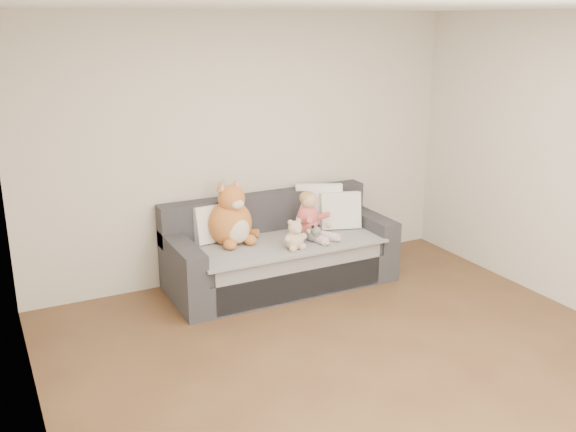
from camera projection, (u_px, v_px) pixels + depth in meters
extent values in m
plane|color=brown|center=(389.00, 387.00, 4.58)|extent=(5.00, 5.00, 0.00)
plane|color=white|center=(409.00, 5.00, 3.81)|extent=(5.00, 5.00, 0.00)
plane|color=beige|center=(247.00, 148.00, 6.33)|extent=(4.50, 0.00, 4.50)
plane|color=beige|center=(32.00, 272.00, 3.22)|extent=(0.00, 5.00, 5.00)
cube|color=#2D2D32|center=(281.00, 270.00, 6.32)|extent=(2.20, 0.90, 0.30)
cube|color=#2D2D32|center=(282.00, 250.00, 6.22)|extent=(1.90, 0.80, 0.15)
cube|color=#2D2D32|center=(266.00, 212.00, 6.47)|extent=(2.20, 0.20, 0.40)
cube|color=#2D2D32|center=(182.00, 258.00, 5.80)|extent=(0.20, 0.90, 0.30)
cube|color=#2D2D32|center=(367.00, 227.00, 6.66)|extent=(0.20, 0.90, 0.30)
cube|color=#9B9B9D|center=(283.00, 242.00, 6.18)|extent=(1.85, 0.88, 0.02)
cube|color=#9B9B9D|center=(302.00, 278.00, 5.92)|extent=(1.70, 0.02, 0.41)
cube|color=white|center=(214.00, 223.00, 6.12)|extent=(0.41, 0.22, 0.37)
cube|color=white|center=(319.00, 205.00, 6.59)|extent=(0.52, 0.39, 0.45)
cube|color=white|center=(340.00, 210.00, 6.51)|extent=(0.44, 0.30, 0.39)
ellipsoid|color=#DF664E|center=(308.00, 228.00, 6.29)|extent=(0.22, 0.18, 0.18)
ellipsoid|color=#DF664E|center=(308.00, 216.00, 6.26)|extent=(0.21, 0.18, 0.23)
ellipsoid|color=#DBAA8C|center=(309.00, 201.00, 6.20)|extent=(0.16, 0.16, 0.16)
ellipsoid|color=tan|center=(307.00, 198.00, 6.21)|extent=(0.16, 0.16, 0.13)
cylinder|color=#DF664E|center=(305.00, 221.00, 6.15)|extent=(0.06, 0.21, 0.14)
cylinder|color=#DF664E|center=(320.00, 217.00, 6.28)|extent=(0.17, 0.21, 0.14)
ellipsoid|color=#DBAA8C|center=(309.00, 231.00, 6.09)|extent=(0.05, 0.05, 0.05)
ellipsoid|color=#DBAA8C|center=(328.00, 225.00, 6.27)|extent=(0.05, 0.05, 0.05)
cylinder|color=#E5B2C6|center=(317.00, 238.00, 6.13)|extent=(0.12, 0.28, 0.09)
cylinder|color=#E5B2C6|center=(326.00, 235.00, 6.21)|extent=(0.19, 0.28, 0.09)
ellipsoid|color=#DBAA8C|center=(326.00, 243.00, 6.03)|extent=(0.06, 0.09, 0.05)
ellipsoid|color=#DBAA8C|center=(337.00, 239.00, 6.13)|extent=(0.06, 0.09, 0.05)
ellipsoid|color=orange|center=(230.00, 224.00, 6.08)|extent=(0.42, 0.36, 0.44)
ellipsoid|color=beige|center=(239.00, 231.00, 5.98)|extent=(0.22, 0.10, 0.24)
ellipsoid|color=orange|center=(231.00, 198.00, 5.98)|extent=(0.26, 0.26, 0.26)
ellipsoid|color=beige|center=(238.00, 204.00, 5.90)|extent=(0.12, 0.08, 0.09)
cone|color=orange|center=(221.00, 186.00, 5.93)|extent=(0.12, 0.12, 0.09)
cone|color=pink|center=(222.00, 187.00, 5.92)|extent=(0.07, 0.07, 0.06)
cone|color=orange|center=(236.00, 183.00, 6.02)|extent=(0.12, 0.12, 0.09)
cone|color=pink|center=(237.00, 184.00, 6.01)|extent=(0.07, 0.07, 0.06)
ellipsoid|color=orange|center=(230.00, 244.00, 5.93)|extent=(0.12, 0.15, 0.10)
ellipsoid|color=orange|center=(250.00, 240.00, 6.05)|extent=(0.12, 0.15, 0.10)
cylinder|color=orange|center=(245.00, 232.00, 6.28)|extent=(0.24, 0.27, 0.10)
ellipsoid|color=tan|center=(294.00, 240.00, 5.94)|extent=(0.18, 0.16, 0.18)
ellipsoid|color=tan|center=(295.00, 228.00, 5.89)|extent=(0.13, 0.13, 0.13)
ellipsoid|color=tan|center=(290.00, 222.00, 5.86)|extent=(0.05, 0.05, 0.05)
ellipsoid|color=tan|center=(299.00, 221.00, 5.91)|extent=(0.05, 0.05, 0.05)
ellipsoid|color=beige|center=(298.00, 231.00, 5.85)|extent=(0.05, 0.05, 0.05)
ellipsoid|color=tan|center=(288.00, 240.00, 5.87)|extent=(0.07, 0.07, 0.07)
ellipsoid|color=tan|center=(303.00, 236.00, 5.95)|extent=(0.07, 0.07, 0.07)
ellipsoid|color=tan|center=(293.00, 249.00, 5.88)|extent=(0.07, 0.07, 0.07)
ellipsoid|color=tan|center=(302.00, 247.00, 5.93)|extent=(0.07, 0.07, 0.07)
ellipsoid|color=white|center=(313.00, 234.00, 6.16)|extent=(0.15, 0.19, 0.14)
ellipsoid|color=white|center=(316.00, 231.00, 6.06)|extent=(0.09, 0.09, 0.09)
ellipsoid|color=black|center=(313.00, 227.00, 6.05)|extent=(0.03, 0.03, 0.03)
ellipsoid|color=black|center=(319.00, 226.00, 6.07)|extent=(0.03, 0.03, 0.03)
cylinder|color=#5D338D|center=(299.00, 238.00, 6.10)|extent=(0.08, 0.08, 0.09)
cone|color=#399662|center=(299.00, 233.00, 6.08)|extent=(0.08, 0.08, 0.04)
cylinder|color=#399662|center=(296.00, 239.00, 6.06)|extent=(0.02, 0.02, 0.06)
cylinder|color=#399662|center=(303.00, 237.00, 6.13)|extent=(0.02, 0.02, 0.06)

